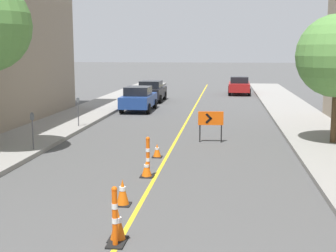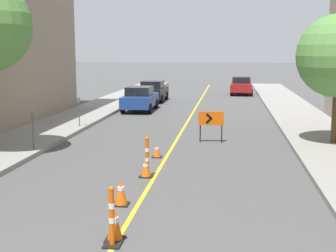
{
  "view_description": "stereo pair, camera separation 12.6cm",
  "coord_description": "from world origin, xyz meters",
  "px_view_note": "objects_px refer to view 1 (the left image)",
  "views": [
    {
      "loc": [
        2.12,
        -1.53,
        3.89
      ],
      "look_at": [
        -0.07,
        16.14,
        1.0
      ],
      "focal_mm": 50.0,
      "sensor_mm": 36.0,
      "label": 1
    },
    {
      "loc": [
        2.24,
        -1.51,
        3.89
      ],
      "look_at": [
        -0.07,
        16.14,
        1.0
      ],
      "focal_mm": 50.0,
      "sensor_mm": 36.0,
      "label": 2
    }
  ],
  "objects_px": {
    "parked_car_curb_far": "(239,85)",
    "parking_meter_near_curb": "(32,123)",
    "delineator_post_rear": "(148,159)",
    "parking_meter_far_curb": "(78,106)",
    "traffic_cone_fourth": "(147,168)",
    "parked_car_curb_near": "(139,99)",
    "delineator_post_front": "(115,220)",
    "parked_car_curb_mid": "(151,91)",
    "traffic_cone_second": "(118,224)",
    "traffic_cone_third": "(123,192)",
    "arrow_barricade_primary": "(211,120)",
    "traffic_cone_fifth": "(157,151)"
  },
  "relations": [
    {
      "from": "delineator_post_rear",
      "to": "parked_car_curb_far",
      "type": "distance_m",
      "value": 28.35
    },
    {
      "from": "delineator_post_front",
      "to": "traffic_cone_third",
      "type": "bearing_deg",
      "value": 99.18
    },
    {
      "from": "traffic_cone_fourth",
      "to": "parking_meter_near_curb",
      "type": "height_order",
      "value": "parking_meter_near_curb"
    },
    {
      "from": "arrow_barricade_primary",
      "to": "delineator_post_front",
      "type": "bearing_deg",
      "value": -103.5
    },
    {
      "from": "traffic_cone_second",
      "to": "parked_car_curb_mid",
      "type": "xyz_separation_m",
      "value": [
        -3.53,
        26.48,
        0.46
      ]
    },
    {
      "from": "traffic_cone_fifth",
      "to": "delineator_post_front",
      "type": "bearing_deg",
      "value": -87.69
    },
    {
      "from": "parked_car_curb_far",
      "to": "parked_car_curb_near",
      "type": "bearing_deg",
      "value": -117.31
    },
    {
      "from": "delineator_post_front",
      "to": "parking_meter_near_curb",
      "type": "xyz_separation_m",
      "value": [
        -5.09,
        7.98,
        0.62
      ]
    },
    {
      "from": "traffic_cone_fourth",
      "to": "parking_meter_near_curb",
      "type": "relative_size",
      "value": 0.39
    },
    {
      "from": "traffic_cone_fourth",
      "to": "traffic_cone_fifth",
      "type": "height_order",
      "value": "traffic_cone_fourth"
    },
    {
      "from": "parked_car_curb_mid",
      "to": "parked_car_curb_far",
      "type": "height_order",
      "value": "same"
    },
    {
      "from": "traffic_cone_fifth",
      "to": "parking_meter_near_curb",
      "type": "height_order",
      "value": "parking_meter_near_curb"
    },
    {
      "from": "delineator_post_front",
      "to": "parking_meter_near_curb",
      "type": "relative_size",
      "value": 0.88
    },
    {
      "from": "delineator_post_rear",
      "to": "parked_car_curb_far",
      "type": "relative_size",
      "value": 0.29
    },
    {
      "from": "delineator_post_front",
      "to": "parked_car_curb_far",
      "type": "relative_size",
      "value": 0.29
    },
    {
      "from": "traffic_cone_fourth",
      "to": "parked_car_curb_mid",
      "type": "height_order",
      "value": "parked_car_curb_mid"
    },
    {
      "from": "delineator_post_rear",
      "to": "parking_meter_near_curb",
      "type": "height_order",
      "value": "parking_meter_near_curb"
    },
    {
      "from": "parking_meter_near_curb",
      "to": "parking_meter_far_curb",
      "type": "relative_size",
      "value": 0.97
    },
    {
      "from": "traffic_cone_second",
      "to": "delineator_post_front",
      "type": "distance_m",
      "value": 0.37
    },
    {
      "from": "traffic_cone_second",
      "to": "traffic_cone_third",
      "type": "xyz_separation_m",
      "value": [
        -0.39,
        2.19,
        -0.01
      ]
    },
    {
      "from": "traffic_cone_fifth",
      "to": "arrow_barricade_primary",
      "type": "bearing_deg",
      "value": 59.19
    },
    {
      "from": "delineator_post_front",
      "to": "parking_meter_far_curb",
      "type": "bearing_deg",
      "value": 110.62
    },
    {
      "from": "parked_car_curb_mid",
      "to": "parked_car_curb_far",
      "type": "distance_m",
      "value": 9.52
    },
    {
      "from": "traffic_cone_third",
      "to": "traffic_cone_fourth",
      "type": "xyz_separation_m",
      "value": [
        0.16,
        2.72,
        -0.06
      ]
    },
    {
      "from": "traffic_cone_second",
      "to": "parking_meter_near_curb",
      "type": "xyz_separation_m",
      "value": [
        -5.07,
        7.67,
        0.82
      ]
    },
    {
      "from": "delineator_post_front",
      "to": "arrow_barricade_primary",
      "type": "distance_m",
      "value": 11.13
    },
    {
      "from": "parking_meter_far_curb",
      "to": "traffic_cone_fifth",
      "type": "bearing_deg",
      "value": -49.58
    },
    {
      "from": "delineator_post_rear",
      "to": "traffic_cone_fourth",
      "type": "bearing_deg",
      "value": -137.18
    },
    {
      "from": "parked_car_curb_far",
      "to": "parking_meter_near_curb",
      "type": "distance_m",
      "value": 26.76
    },
    {
      "from": "parked_car_curb_far",
      "to": "parking_meter_near_curb",
      "type": "height_order",
      "value": "parked_car_curb_far"
    },
    {
      "from": "traffic_cone_second",
      "to": "parked_car_curb_far",
      "type": "height_order",
      "value": "parked_car_curb_far"
    },
    {
      "from": "arrow_barricade_primary",
      "to": "parked_car_curb_near",
      "type": "relative_size",
      "value": 0.31
    },
    {
      "from": "parked_car_curb_mid",
      "to": "parked_car_curb_near",
      "type": "bearing_deg",
      "value": -88.33
    },
    {
      "from": "traffic_cone_fourth",
      "to": "delineator_post_rear",
      "type": "bearing_deg",
      "value": 42.82
    },
    {
      "from": "traffic_cone_fifth",
      "to": "delineator_post_front",
      "type": "height_order",
      "value": "delineator_post_front"
    },
    {
      "from": "delineator_post_front",
      "to": "parked_car_curb_mid",
      "type": "distance_m",
      "value": 27.02
    },
    {
      "from": "parked_car_curb_near",
      "to": "parking_meter_far_curb",
      "type": "height_order",
      "value": "parking_meter_far_curb"
    },
    {
      "from": "arrow_barricade_primary",
      "to": "traffic_cone_fifth",
      "type": "bearing_deg",
      "value": -126.4
    },
    {
      "from": "parked_car_curb_mid",
      "to": "parking_meter_far_curb",
      "type": "bearing_deg",
      "value": -95.87
    },
    {
      "from": "traffic_cone_third",
      "to": "delineator_post_front",
      "type": "relative_size",
      "value": 0.54
    },
    {
      "from": "traffic_cone_third",
      "to": "traffic_cone_fourth",
      "type": "relative_size",
      "value": 1.22
    },
    {
      "from": "parked_car_curb_near",
      "to": "parking_meter_far_curb",
      "type": "relative_size",
      "value": 2.96
    },
    {
      "from": "parked_car_curb_far",
      "to": "parked_car_curb_mid",
      "type": "bearing_deg",
      "value": -134.83
    },
    {
      "from": "delineator_post_rear",
      "to": "parking_meter_far_curb",
      "type": "distance_m",
      "value": 9.61
    },
    {
      "from": "delineator_post_rear",
      "to": "arrow_barricade_primary",
      "type": "bearing_deg",
      "value": 73.2
    },
    {
      "from": "traffic_cone_fourth",
      "to": "parked_car_curb_mid",
      "type": "xyz_separation_m",
      "value": [
        -3.3,
        21.57,
        0.53
      ]
    },
    {
      "from": "delineator_post_rear",
      "to": "parked_car_curb_near",
      "type": "distance_m",
      "value": 16.06
    },
    {
      "from": "traffic_cone_fourth",
      "to": "parked_car_curb_near",
      "type": "height_order",
      "value": "parked_car_curb_near"
    },
    {
      "from": "parking_meter_far_curb",
      "to": "parked_car_curb_mid",
      "type": "bearing_deg",
      "value": 83.38
    },
    {
      "from": "delineator_post_front",
      "to": "parking_meter_far_curb",
      "type": "xyz_separation_m",
      "value": [
        -5.09,
        13.51,
        0.65
      ]
    }
  ]
}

